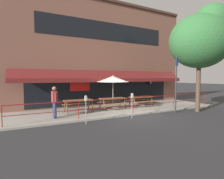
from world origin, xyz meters
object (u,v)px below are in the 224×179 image
object	(u,v)px
street_sign_pole	(176,77)
street_tree_curbside	(202,38)
picnic_table_right	(141,99)
parking_meter_near	(86,101)
parking_meter_far	(132,98)
patio_umbrella_centre	(113,79)
pedestrian_walking	(54,100)
picnic_table_left	(79,103)
picnic_table_centre	(113,100)

from	to	relation	value
street_sign_pole	street_tree_curbside	bearing A→B (deg)	-17.38
picnic_table_right	street_sign_pole	size ratio (longest dim) A/B	0.40
parking_meter_near	parking_meter_far	world-z (taller)	same
picnic_table_right	parking_meter_near	world-z (taller)	parking_meter_near
patio_umbrella_centre	pedestrian_walking	xyz separation A→B (m)	(-4.05, -0.99, -1.12)
pedestrian_walking	parking_meter_near	distance (m)	2.02
street_tree_curbside	picnic_table_left	bearing A→B (deg)	157.63
picnic_table_left	street_tree_curbside	distance (m)	9.06
pedestrian_walking	street_tree_curbside	bearing A→B (deg)	-12.58
parking_meter_near	street_sign_pole	size ratio (longest dim) A/B	0.31
picnic_table_centre	street_tree_curbside	xyz separation A→B (m)	(5.01, -3.04, 4.17)
patio_umbrella_centre	parking_meter_near	world-z (taller)	patio_umbrella_centre
pedestrian_walking	street_tree_curbside	xyz separation A→B (m)	(9.06, -2.02, 3.82)
picnic_table_centre	street_sign_pole	bearing A→B (deg)	-37.02
picnic_table_left	parking_meter_far	xyz separation A→B (m)	(2.28, -2.63, 0.44)
patio_umbrella_centre	picnic_table_centre	bearing A→B (deg)	90.00
picnic_table_centre	street_tree_curbside	distance (m)	7.20
picnic_table_left	patio_umbrella_centre	world-z (taller)	patio_umbrella_centre
parking_meter_far	picnic_table_right	bearing A→B (deg)	45.34
patio_umbrella_centre	street_sign_pole	size ratio (longest dim) A/B	0.53
picnic_table_centre	street_tree_curbside	bearing A→B (deg)	-31.21
patio_umbrella_centre	street_sign_pole	world-z (taller)	street_sign_pole
parking_meter_near	patio_umbrella_centre	bearing A→B (deg)	42.56
picnic_table_left	picnic_table_centre	size ratio (longest dim) A/B	1.00
picnic_table_left	parking_meter_far	world-z (taller)	parking_meter_far
picnic_table_right	patio_umbrella_centre	distance (m)	2.84
pedestrian_walking	parking_meter_near	size ratio (longest dim) A/B	1.20
picnic_table_left	street_sign_pole	xyz separation A→B (m)	(5.75, -2.53, 1.61)
pedestrian_walking	street_tree_curbside	distance (m)	10.04
parking_meter_far	pedestrian_walking	bearing A→B (deg)	157.80
picnic_table_right	pedestrian_walking	distance (m)	6.56
picnic_table_right	street_sign_pole	xyz separation A→B (m)	(0.91, -2.50, 1.61)
picnic_table_left	pedestrian_walking	bearing A→B (deg)	-147.38
picnic_table_centre	parking_meter_near	xyz separation A→B (m)	(-2.84, -2.63, 0.44)
picnic_table_centre	street_tree_curbside	size ratio (longest dim) A/B	0.26
picnic_table_left	pedestrian_walking	world-z (taller)	pedestrian_walking
picnic_table_left	picnic_table_right	xyz separation A→B (m)	(4.85, -0.04, 0.00)
pedestrian_walking	patio_umbrella_centre	bearing A→B (deg)	13.75
patio_umbrella_centre	street_sign_pole	bearing A→B (deg)	-36.74
picnic_table_left	patio_umbrella_centre	size ratio (longest dim) A/B	0.76
pedestrian_walking	parking_meter_far	xyz separation A→B (m)	(3.91, -1.59, 0.09)
patio_umbrella_centre	street_sign_pole	distance (m)	4.16
parking_meter_near	street_sign_pole	distance (m)	6.28
picnic_table_centre	patio_umbrella_centre	xyz separation A→B (m)	(-0.00, -0.02, 1.47)
picnic_table_left	picnic_table_right	bearing A→B (deg)	-0.42
pedestrian_walking	picnic_table_centre	bearing A→B (deg)	14.08
parking_meter_far	street_sign_pole	bearing A→B (deg)	1.64
picnic_table_centre	patio_umbrella_centre	size ratio (longest dim) A/B	0.76
picnic_table_right	pedestrian_walking	size ratio (longest dim) A/B	1.05
picnic_table_centre	patio_umbrella_centre	world-z (taller)	patio_umbrella_centre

